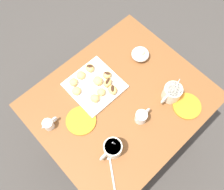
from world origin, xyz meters
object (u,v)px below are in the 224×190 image
object	(u,v)px
dining_table	(120,110)
beignet_2	(90,68)
ice_cream_bowl	(140,54)
beignet_9	(107,75)
beignet_3	(81,75)
coffee_mug_cream_right	(112,148)
pastry_plate_square	(95,86)
beignet_0	(95,98)
beignet_1	(73,82)
chocolate_sauce_pitcher	(48,124)
beignet_8	(113,90)
beignet_4	(76,91)
beignet_6	(98,81)
beignet_5	(101,92)
coffee_mug_cream_left	(172,93)
cream_pitcher_white	(141,117)
beignet_7	(108,83)
saucer_orange_left	(81,121)

from	to	relation	value
dining_table	beignet_2	xyz separation A→B (m)	(-0.00, -0.25, 0.18)
ice_cream_bowl	beignet_9	size ratio (longest dim) A/B	2.12
beignet_3	coffee_mug_cream_right	bearing A→B (deg)	70.17
pastry_plate_square	beignet_0	bearing A→B (deg)	49.81
beignet_1	coffee_mug_cream_right	bearing A→B (deg)	77.31
coffee_mug_cream_right	chocolate_sauce_pitcher	world-z (taller)	coffee_mug_cream_right
beignet_8	beignet_3	bearing A→B (deg)	-70.35
beignet_4	beignet_8	distance (m)	0.19
beignet_9	beignet_1	bearing A→B (deg)	-29.78
beignet_2	beignet_3	size ratio (longest dim) A/B	1.02
pastry_plate_square	beignet_6	xyz separation A→B (m)	(-0.02, -0.00, 0.03)
pastry_plate_square	beignet_9	size ratio (longest dim) A/B	5.53
chocolate_sauce_pitcher	beignet_5	xyz separation A→B (m)	(-0.31, 0.05, 0.00)
pastry_plate_square	beignet_5	size ratio (longest dim) A/B	5.76
pastry_plate_square	beignet_0	size ratio (longest dim) A/B	5.29
beignet_0	beignet_8	size ratio (longest dim) A/B	0.90
beignet_3	beignet_0	bearing A→B (deg)	76.80
ice_cream_bowl	beignet_6	xyz separation A→B (m)	(0.29, -0.04, 0.00)
beignet_4	beignet_9	bearing A→B (deg)	167.17
chocolate_sauce_pitcher	beignet_3	xyz separation A→B (m)	(-0.30, -0.10, 0.00)
chocolate_sauce_pitcher	beignet_3	size ratio (longest dim) A/B	1.83
beignet_3	beignet_5	distance (m)	0.15
beignet_0	beignet_9	xyz separation A→B (m)	(-0.14, -0.06, -0.00)
beignet_0	beignet_5	bearing A→B (deg)	-174.88
beignet_1	coffee_mug_cream_left	bearing A→B (deg)	129.24
dining_table	coffee_mug_cream_right	size ratio (longest dim) A/B	6.73
beignet_0	beignet_1	size ratio (longest dim) A/B	1.06
dining_table	ice_cream_bowl	xyz separation A→B (m)	(-0.27, -0.12, 0.18)
beignet_6	coffee_mug_cream_left	bearing A→B (deg)	125.67
ice_cream_bowl	chocolate_sauce_pitcher	world-z (taller)	ice_cream_bowl
coffee_mug_cream_left	chocolate_sauce_pitcher	world-z (taller)	coffee_mug_cream_left
cream_pitcher_white	chocolate_sauce_pitcher	bearing A→B (deg)	-38.66
coffee_mug_cream_left	beignet_3	xyz separation A→B (m)	(0.28, -0.41, -0.02)
coffee_mug_cream_right	cream_pitcher_white	world-z (taller)	coffee_mug_cream_right
pastry_plate_square	beignet_9	distance (m)	0.09
coffee_mug_cream_right	beignet_9	size ratio (longest dim) A/B	2.80
coffee_mug_cream_left	chocolate_sauce_pitcher	distance (m)	0.65
coffee_mug_cream_left	ice_cream_bowl	distance (m)	0.29
beignet_0	beignet_7	distance (m)	0.11
beignet_6	beignet_9	distance (m)	0.06
saucer_orange_left	beignet_5	world-z (taller)	beignet_5
pastry_plate_square	beignet_1	world-z (taller)	beignet_1
cream_pitcher_white	beignet_9	xyz separation A→B (m)	(-0.04, -0.30, -0.01)
coffee_mug_cream_left	coffee_mug_cream_right	bearing A→B (deg)	0.00
beignet_4	beignet_6	size ratio (longest dim) A/B	0.91
pastry_plate_square	beignet_3	size ratio (longest dim) A/B	5.29
saucer_orange_left	beignet_4	size ratio (longest dim) A/B	3.12
beignet_5	beignet_2	bearing A→B (deg)	-109.76
ice_cream_bowl	beignet_1	size ratio (longest dim) A/B	2.14
beignet_1	beignet_4	world-z (taller)	beignet_1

